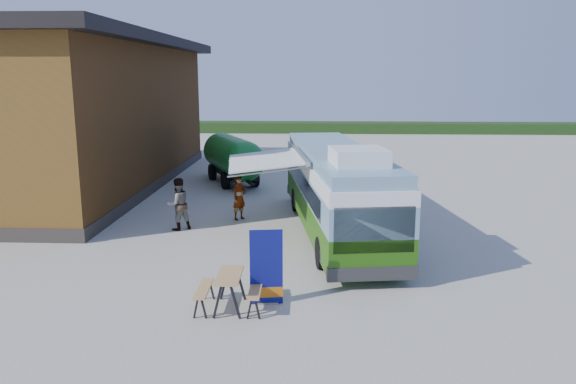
{
  "coord_description": "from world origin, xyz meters",
  "views": [
    {
      "loc": [
        1.26,
        -17.95,
        5.6
      ],
      "look_at": [
        0.34,
        2.12,
        1.4
      ],
      "focal_mm": 35.0,
      "sensor_mm": 36.0,
      "label": 1
    }
  ],
  "objects_px": {
    "picnic_table": "(229,283)",
    "slurry_tanker": "(232,157)",
    "banner": "(266,274)",
    "bus": "(336,187)",
    "person_a": "(239,197)",
    "person_b": "(178,204)"
  },
  "relations": [
    {
      "from": "picnic_table",
      "to": "slurry_tanker",
      "type": "xyz_separation_m",
      "value": [
        -2.23,
        16.13,
        0.76
      ]
    },
    {
      "from": "banner",
      "to": "slurry_tanker",
      "type": "bearing_deg",
      "value": 93.2
    },
    {
      "from": "bus",
      "to": "picnic_table",
      "type": "distance_m",
      "value": 7.52
    },
    {
      "from": "person_a",
      "to": "slurry_tanker",
      "type": "xyz_separation_m",
      "value": [
        -1.33,
        7.5,
        0.53
      ]
    },
    {
      "from": "bus",
      "to": "picnic_table",
      "type": "height_order",
      "value": "bus"
    },
    {
      "from": "person_b",
      "to": "person_a",
      "type": "bearing_deg",
      "value": -179.46
    },
    {
      "from": "person_a",
      "to": "slurry_tanker",
      "type": "relative_size",
      "value": 0.29
    },
    {
      "from": "picnic_table",
      "to": "person_a",
      "type": "xyz_separation_m",
      "value": [
        -0.9,
        8.63,
        0.23
      ]
    },
    {
      "from": "picnic_table",
      "to": "slurry_tanker",
      "type": "bearing_deg",
      "value": 97.03
    },
    {
      "from": "person_b",
      "to": "slurry_tanker",
      "type": "relative_size",
      "value": 0.31
    },
    {
      "from": "person_a",
      "to": "slurry_tanker",
      "type": "height_order",
      "value": "slurry_tanker"
    },
    {
      "from": "banner",
      "to": "bus",
      "type": "bearing_deg",
      "value": 65.5
    },
    {
      "from": "slurry_tanker",
      "to": "picnic_table",
      "type": "bearing_deg",
      "value": -106.49
    },
    {
      "from": "person_b",
      "to": "slurry_tanker",
      "type": "xyz_separation_m",
      "value": [
        0.71,
        9.08,
        0.45
      ]
    },
    {
      "from": "banner",
      "to": "person_a",
      "type": "relative_size",
      "value": 1.08
    },
    {
      "from": "picnic_table",
      "to": "person_a",
      "type": "relative_size",
      "value": 0.88
    },
    {
      "from": "person_a",
      "to": "bus",
      "type": "bearing_deg",
      "value": -77.76
    },
    {
      "from": "bus",
      "to": "person_b",
      "type": "xyz_separation_m",
      "value": [
        -5.77,
        0.15,
        -0.72
      ]
    },
    {
      "from": "person_a",
      "to": "slurry_tanker",
      "type": "distance_m",
      "value": 7.63
    },
    {
      "from": "bus",
      "to": "person_a",
      "type": "relative_size",
      "value": 6.6
    },
    {
      "from": "banner",
      "to": "picnic_table",
      "type": "xyz_separation_m",
      "value": [
        -0.87,
        -0.33,
        -0.13
      ]
    },
    {
      "from": "picnic_table",
      "to": "person_b",
      "type": "height_order",
      "value": "person_b"
    }
  ]
}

